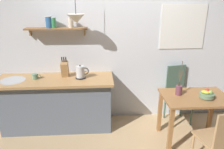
{
  "coord_description": "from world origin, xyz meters",
  "views": [
    {
      "loc": [
        -0.31,
        -2.99,
        2.14
      ],
      "look_at": [
        -0.1,
        0.25,
        0.95
      ],
      "focal_mm": 35.41,
      "sensor_mm": 36.0,
      "label": 1
    }
  ],
  "objects_px": {
    "dining_chair_near": "(219,138)",
    "fruit_bowl": "(207,94)",
    "dining_table": "(195,104)",
    "dining_chair_far": "(177,92)",
    "electric_kettle": "(81,72)",
    "knife_block": "(65,69)",
    "twig_vase": "(179,90)",
    "pendant_lamp": "(76,19)",
    "coffee_mug_by_sink": "(35,76)"
  },
  "relations": [
    {
      "from": "dining_table",
      "to": "electric_kettle",
      "type": "xyz_separation_m",
      "value": [
        -1.68,
        0.48,
        0.37
      ]
    },
    {
      "from": "pendant_lamp",
      "to": "fruit_bowl",
      "type": "bearing_deg",
      "value": -15.44
    },
    {
      "from": "fruit_bowl",
      "to": "coffee_mug_by_sink",
      "type": "relative_size",
      "value": 1.63
    },
    {
      "from": "knife_block",
      "to": "coffee_mug_by_sink",
      "type": "relative_size",
      "value": 2.61
    },
    {
      "from": "knife_block",
      "to": "pendant_lamp",
      "type": "distance_m",
      "value": 0.83
    },
    {
      "from": "twig_vase",
      "to": "dining_chair_far",
      "type": "bearing_deg",
      "value": 70.18
    },
    {
      "from": "dining_chair_far",
      "to": "twig_vase",
      "type": "distance_m",
      "value": 0.63
    },
    {
      "from": "dining_chair_far",
      "to": "knife_block",
      "type": "bearing_deg",
      "value": -179.02
    },
    {
      "from": "dining_chair_far",
      "to": "electric_kettle",
      "type": "height_order",
      "value": "electric_kettle"
    },
    {
      "from": "electric_kettle",
      "to": "knife_block",
      "type": "relative_size",
      "value": 0.71
    },
    {
      "from": "fruit_bowl",
      "to": "electric_kettle",
      "type": "height_order",
      "value": "electric_kettle"
    },
    {
      "from": "dining_table",
      "to": "fruit_bowl",
      "type": "height_order",
      "value": "fruit_bowl"
    },
    {
      "from": "dining_chair_near",
      "to": "twig_vase",
      "type": "bearing_deg",
      "value": 110.81
    },
    {
      "from": "fruit_bowl",
      "to": "dining_table",
      "type": "bearing_deg",
      "value": 154.57
    },
    {
      "from": "twig_vase",
      "to": "electric_kettle",
      "type": "bearing_deg",
      "value": 164.15
    },
    {
      "from": "fruit_bowl",
      "to": "knife_block",
      "type": "height_order",
      "value": "knife_block"
    },
    {
      "from": "dining_chair_far",
      "to": "coffee_mug_by_sink",
      "type": "distance_m",
      "value": 2.38
    },
    {
      "from": "dining_chair_near",
      "to": "fruit_bowl",
      "type": "xyz_separation_m",
      "value": [
        0.09,
        0.59,
        0.3
      ]
    },
    {
      "from": "dining_chair_near",
      "to": "electric_kettle",
      "type": "relative_size",
      "value": 3.77
    },
    {
      "from": "electric_kettle",
      "to": "dining_chair_far",
      "type": "bearing_deg",
      "value": 4.19
    },
    {
      "from": "dining_chair_far",
      "to": "coffee_mug_by_sink",
      "type": "xyz_separation_m",
      "value": [
        -2.34,
        -0.11,
        0.39
      ]
    },
    {
      "from": "dining_chair_near",
      "to": "knife_block",
      "type": "xyz_separation_m",
      "value": [
        -1.97,
        1.22,
        0.52
      ]
    },
    {
      "from": "twig_vase",
      "to": "pendant_lamp",
      "type": "relative_size",
      "value": 0.85
    },
    {
      "from": "dining_table",
      "to": "pendant_lamp",
      "type": "xyz_separation_m",
      "value": [
        -1.7,
        0.44,
        1.19
      ]
    },
    {
      "from": "dining_chair_near",
      "to": "electric_kettle",
      "type": "bearing_deg",
      "value": 146.7
    },
    {
      "from": "dining_table",
      "to": "coffee_mug_by_sink",
      "type": "relative_size",
      "value": 7.41
    },
    {
      "from": "dining_chair_near",
      "to": "fruit_bowl",
      "type": "bearing_deg",
      "value": 81.44
    },
    {
      "from": "fruit_bowl",
      "to": "knife_block",
      "type": "xyz_separation_m",
      "value": [
        -2.06,
        0.63,
        0.22
      ]
    },
    {
      "from": "twig_vase",
      "to": "electric_kettle",
      "type": "relative_size",
      "value": 2.18
    },
    {
      "from": "dining_chair_near",
      "to": "knife_block",
      "type": "relative_size",
      "value": 2.68
    },
    {
      "from": "dining_chair_near",
      "to": "coffee_mug_by_sink",
      "type": "xyz_separation_m",
      "value": [
        -2.42,
        1.14,
        0.43
      ]
    },
    {
      "from": "dining_chair_near",
      "to": "knife_block",
      "type": "height_order",
      "value": "knife_block"
    },
    {
      "from": "dining_chair_far",
      "to": "electric_kettle",
      "type": "relative_size",
      "value": 4.17
    },
    {
      "from": "dining_chair_near",
      "to": "pendant_lamp",
      "type": "bearing_deg",
      "value": 147.9
    },
    {
      "from": "dining_chair_near",
      "to": "dining_chair_far",
      "type": "bearing_deg",
      "value": 93.76
    },
    {
      "from": "twig_vase",
      "to": "dining_chair_near",
      "type": "bearing_deg",
      "value": -69.19
    },
    {
      "from": "fruit_bowl",
      "to": "electric_kettle",
      "type": "bearing_deg",
      "value": 163.27
    },
    {
      "from": "coffee_mug_by_sink",
      "to": "electric_kettle",
      "type": "bearing_deg",
      "value": -1.0
    },
    {
      "from": "dining_chair_far",
      "to": "knife_block",
      "type": "relative_size",
      "value": 2.96
    },
    {
      "from": "dining_chair_near",
      "to": "dining_chair_far",
      "type": "relative_size",
      "value": 0.9
    },
    {
      "from": "dining_chair_near",
      "to": "coffee_mug_by_sink",
      "type": "bearing_deg",
      "value": 154.77
    },
    {
      "from": "dining_chair_far",
      "to": "pendant_lamp",
      "type": "height_order",
      "value": "pendant_lamp"
    },
    {
      "from": "knife_block",
      "to": "twig_vase",
      "type": "bearing_deg",
      "value": -16.34
    },
    {
      "from": "fruit_bowl",
      "to": "electric_kettle",
      "type": "relative_size",
      "value": 0.88
    },
    {
      "from": "pendant_lamp",
      "to": "knife_block",
      "type": "bearing_deg",
      "value": 151.63
    },
    {
      "from": "fruit_bowl",
      "to": "electric_kettle",
      "type": "distance_m",
      "value": 1.9
    },
    {
      "from": "dining_table",
      "to": "knife_block",
      "type": "height_order",
      "value": "knife_block"
    },
    {
      "from": "dining_chair_far",
      "to": "knife_block",
      "type": "height_order",
      "value": "knife_block"
    },
    {
      "from": "dining_table",
      "to": "coffee_mug_by_sink",
      "type": "height_order",
      "value": "coffee_mug_by_sink"
    },
    {
      "from": "dining_chair_far",
      "to": "fruit_bowl",
      "type": "xyz_separation_m",
      "value": [
        0.17,
        -0.66,
        0.26
      ]
    }
  ]
}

